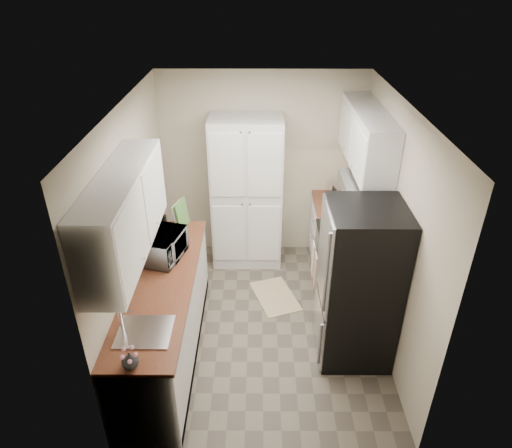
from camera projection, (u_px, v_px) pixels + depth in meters
name	position (u px, v px, depth m)	size (l,w,h in m)	color
ground	(262.00, 322.00, 5.24)	(3.20, 3.20, 0.00)	#665B4C
room_shell	(262.00, 196.00, 4.42)	(2.64, 3.24, 2.52)	beige
pantry_cabinet	(247.00, 194.00, 5.88)	(0.90, 0.55, 2.00)	silver
base_cabinet_left	(166.00, 318.00, 4.65)	(0.60, 2.30, 0.88)	silver
countertop_left	(161.00, 282.00, 4.42)	(0.63, 2.33, 0.04)	brown
base_cabinet_right	(336.00, 236.00, 6.05)	(0.60, 0.80, 0.88)	silver
countertop_right	(340.00, 205.00, 5.82)	(0.63, 0.83, 0.04)	brown
electric_range	(346.00, 269.00, 5.33)	(0.71, 0.78, 1.13)	#B7B7BC
refrigerator	(359.00, 285.00, 4.46)	(0.70, 0.72, 1.70)	#B7B7BC
microwave	(164.00, 246.00, 4.68)	(0.51, 0.34, 0.28)	silver
wine_bottle	(164.00, 223.00, 5.08)	(0.08, 0.08, 0.30)	black
flower_vase	(130.00, 360.00, 3.43)	(0.13, 0.13, 0.13)	silver
cutting_board	(182.00, 214.00, 5.22)	(0.02, 0.26, 0.33)	#4D893B
toaster_oven	(349.00, 197.00, 5.72)	(0.32, 0.40, 0.23)	#B1B0B5
fruit_basket	(352.00, 185.00, 5.62)	(0.28, 0.28, 0.12)	orange
kitchen_mat	(275.00, 296.00, 5.64)	(0.44, 0.70, 0.01)	#D3B886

